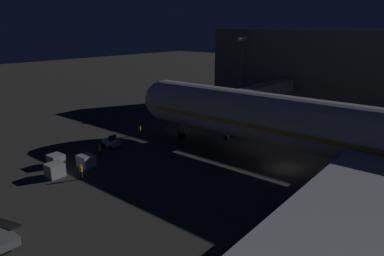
{
  "coord_description": "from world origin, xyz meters",
  "views": [
    {
      "loc": [
        37.52,
        16.02,
        16.59
      ],
      "look_at": [
        3.0,
        -12.65,
        3.5
      ],
      "focal_mm": 32.14,
      "sensor_mm": 36.0,
      "label": 1
    }
  ],
  "objects_px": {
    "apron_floodlight_mast": "(241,67)",
    "baggage_container_mid_row": "(55,170)",
    "baggage_container_near_belt": "(86,161)",
    "ground_crew_by_belt_loader": "(140,129)",
    "ground_crew_marshaller_fwd": "(81,171)",
    "traffic_cone_nose_starboard": "(147,135)",
    "pushback_tug": "(111,143)",
    "baggage_container_far_row": "(56,160)",
    "jet_bridge": "(253,95)",
    "traffic_cone_nose_port": "(166,129)",
    "ground_crew_near_nose_gear": "(100,150)"
  },
  "relations": [
    {
      "from": "jet_bridge",
      "to": "traffic_cone_nose_starboard",
      "type": "bearing_deg",
      "value": -36.07
    },
    {
      "from": "baggage_container_mid_row",
      "to": "pushback_tug",
      "type": "bearing_deg",
      "value": -163.63
    },
    {
      "from": "baggage_container_near_belt",
      "to": "ground_crew_by_belt_loader",
      "type": "height_order",
      "value": "ground_crew_by_belt_loader"
    },
    {
      "from": "baggage_container_near_belt",
      "to": "ground_crew_near_nose_gear",
      "type": "relative_size",
      "value": 1.11
    },
    {
      "from": "ground_crew_by_belt_loader",
      "to": "traffic_cone_nose_starboard",
      "type": "bearing_deg",
      "value": 99.71
    },
    {
      "from": "baggage_container_near_belt",
      "to": "traffic_cone_nose_starboard",
      "type": "relative_size",
      "value": 3.43
    },
    {
      "from": "baggage_container_near_belt",
      "to": "ground_crew_by_belt_loader",
      "type": "xyz_separation_m",
      "value": [
        -12.89,
        -4.48,
        0.29
      ]
    },
    {
      "from": "jet_bridge",
      "to": "baggage_container_near_belt",
      "type": "xyz_separation_m",
      "value": [
        27.54,
        -7.37,
        -5.11
      ]
    },
    {
      "from": "ground_crew_marshaller_fwd",
      "to": "traffic_cone_nose_port",
      "type": "xyz_separation_m",
      "value": [
        -20.08,
        -5.95,
        -0.7
      ]
    },
    {
      "from": "ground_crew_marshaller_fwd",
      "to": "traffic_cone_nose_port",
      "type": "distance_m",
      "value": 20.96
    },
    {
      "from": "apron_floodlight_mast",
      "to": "traffic_cone_nose_port",
      "type": "xyz_separation_m",
      "value": [
        23.3,
        0.1,
        -8.46
      ]
    },
    {
      "from": "traffic_cone_nose_starboard",
      "to": "jet_bridge",
      "type": "bearing_deg",
      "value": 143.93
    },
    {
      "from": "ground_crew_by_belt_loader",
      "to": "traffic_cone_nose_port",
      "type": "xyz_separation_m",
      "value": [
        -4.63,
        1.35,
        -0.76
      ]
    },
    {
      "from": "jet_bridge",
      "to": "pushback_tug",
      "type": "bearing_deg",
      "value": -26.42
    },
    {
      "from": "baggage_container_far_row",
      "to": "traffic_cone_nose_starboard",
      "type": "xyz_separation_m",
      "value": [
        -15.33,
        0.08,
        -0.43
      ]
    },
    {
      "from": "ground_crew_by_belt_loader",
      "to": "traffic_cone_nose_starboard",
      "type": "relative_size",
      "value": 3.39
    },
    {
      "from": "ground_crew_marshaller_fwd",
      "to": "baggage_container_far_row",
      "type": "bearing_deg",
      "value": -93.32
    },
    {
      "from": "traffic_cone_nose_starboard",
      "to": "ground_crew_by_belt_loader",
      "type": "bearing_deg",
      "value": -80.29
    },
    {
      "from": "jet_bridge",
      "to": "ground_crew_marshaller_fwd",
      "type": "xyz_separation_m",
      "value": [
        30.09,
        -4.54,
        -4.88
      ]
    },
    {
      "from": "apron_floodlight_mast",
      "to": "ground_crew_near_nose_gear",
      "type": "distance_m",
      "value": 38.49
    },
    {
      "from": "apron_floodlight_mast",
      "to": "baggage_container_mid_row",
      "type": "height_order",
      "value": "apron_floodlight_mast"
    },
    {
      "from": "ground_crew_near_nose_gear",
      "to": "ground_crew_by_belt_loader",
      "type": "height_order",
      "value": "ground_crew_by_belt_loader"
    },
    {
      "from": "pushback_tug",
      "to": "traffic_cone_nose_port",
      "type": "xyz_separation_m",
      "value": [
        -11.23,
        0.06,
        -0.5
      ]
    },
    {
      "from": "jet_bridge",
      "to": "baggage_container_mid_row",
      "type": "distance_m",
      "value": 32.88
    },
    {
      "from": "jet_bridge",
      "to": "apron_floodlight_mast",
      "type": "xyz_separation_m",
      "value": [
        -13.29,
        -10.6,
        2.88
      ]
    },
    {
      "from": "pushback_tug",
      "to": "baggage_container_far_row",
      "type": "xyz_separation_m",
      "value": [
        8.5,
        -0.02,
        -0.07
      ]
    },
    {
      "from": "pushback_tug",
      "to": "ground_crew_marshaller_fwd",
      "type": "xyz_separation_m",
      "value": [
        8.85,
        6.01,
        0.2
      ]
    },
    {
      "from": "baggage_container_mid_row",
      "to": "traffic_cone_nose_starboard",
      "type": "height_order",
      "value": "baggage_container_mid_row"
    },
    {
      "from": "pushback_tug",
      "to": "baggage_container_near_belt",
      "type": "bearing_deg",
      "value": 26.86
    },
    {
      "from": "baggage_container_near_belt",
      "to": "ground_crew_marshaller_fwd",
      "type": "relative_size",
      "value": 1.07
    },
    {
      "from": "pushback_tug",
      "to": "traffic_cone_nose_port",
      "type": "distance_m",
      "value": 11.24
    },
    {
      "from": "apron_floodlight_mast",
      "to": "ground_crew_by_belt_loader",
      "type": "distance_m",
      "value": 29.0
    },
    {
      "from": "baggage_container_far_row",
      "to": "apron_floodlight_mast",
      "type": "bearing_deg",
      "value": -179.97
    },
    {
      "from": "baggage_container_mid_row",
      "to": "baggage_container_far_row",
      "type": "relative_size",
      "value": 0.97
    },
    {
      "from": "apron_floodlight_mast",
      "to": "baggage_container_near_belt",
      "type": "relative_size",
      "value": 7.79
    },
    {
      "from": "baggage_container_mid_row",
      "to": "ground_crew_marshaller_fwd",
      "type": "height_order",
      "value": "ground_crew_marshaller_fwd"
    },
    {
      "from": "ground_crew_near_nose_gear",
      "to": "ground_crew_by_belt_loader",
      "type": "relative_size",
      "value": 0.92
    },
    {
      "from": "traffic_cone_nose_starboard",
      "to": "apron_floodlight_mast",
      "type": "bearing_deg",
      "value": -179.79
    },
    {
      "from": "apron_floodlight_mast",
      "to": "traffic_cone_nose_starboard",
      "type": "height_order",
      "value": "apron_floodlight_mast"
    },
    {
      "from": "jet_bridge",
      "to": "apron_floodlight_mast",
      "type": "bearing_deg",
      "value": -141.42
    },
    {
      "from": "jet_bridge",
      "to": "ground_crew_marshaller_fwd",
      "type": "bearing_deg",
      "value": -8.59
    },
    {
      "from": "pushback_tug",
      "to": "ground_crew_near_nose_gear",
      "type": "xyz_separation_m",
      "value": [
        3.13,
        1.67,
        0.16
      ]
    },
    {
      "from": "jet_bridge",
      "to": "ground_crew_marshaller_fwd",
      "type": "distance_m",
      "value": 30.82
    },
    {
      "from": "traffic_cone_nose_port",
      "to": "baggage_container_near_belt",
      "type": "bearing_deg",
      "value": 10.13
    },
    {
      "from": "jet_bridge",
      "to": "baggage_container_mid_row",
      "type": "height_order",
      "value": "jet_bridge"
    },
    {
      "from": "jet_bridge",
      "to": "traffic_cone_nose_starboard",
      "type": "xyz_separation_m",
      "value": [
        14.41,
        -10.5,
        -5.58
      ]
    },
    {
      "from": "jet_bridge",
      "to": "baggage_container_mid_row",
      "type": "bearing_deg",
      "value": -13.36
    },
    {
      "from": "ground_crew_near_nose_gear",
      "to": "traffic_cone_nose_starboard",
      "type": "distance_m",
      "value": 10.11
    },
    {
      "from": "baggage_container_mid_row",
      "to": "ground_crew_marshaller_fwd",
      "type": "bearing_deg",
      "value": 117.17
    },
    {
      "from": "jet_bridge",
      "to": "ground_crew_near_nose_gear",
      "type": "relative_size",
      "value": 13.36
    }
  ]
}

